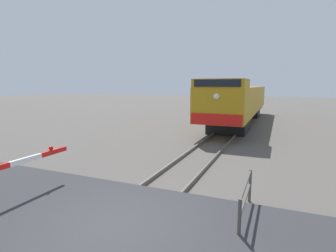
% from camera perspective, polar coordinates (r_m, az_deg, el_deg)
% --- Properties ---
extents(ground_plane, '(160.00, 160.00, 0.00)m').
position_cam_1_polar(ground_plane, '(6.57, -11.58, -21.72)').
color(ground_plane, '#514C47').
extents(rail_track_left, '(0.08, 80.00, 0.15)m').
position_cam_1_polar(rail_track_left, '(6.92, -16.81, -19.54)').
color(rail_track_left, '#59544C').
rests_on(rail_track_left, ground_plane).
extents(rail_track_right, '(0.08, 80.00, 0.15)m').
position_cam_1_polar(rail_track_right, '(6.20, -5.66, -22.75)').
color(rail_track_right, '#59544C').
rests_on(rail_track_right, ground_plane).
extents(road_surface, '(36.00, 4.94, 0.15)m').
position_cam_1_polar(road_surface, '(6.53, -11.60, -21.15)').
color(road_surface, '#2D2D30').
rests_on(road_surface, ground_plane).
extents(locomotive, '(3.08, 19.23, 3.70)m').
position_cam_1_polar(locomotive, '(24.32, 15.15, 5.23)').
color(locomotive, black).
rests_on(locomotive, ground_plane).
extents(guard_railing, '(0.08, 2.20, 0.95)m').
position_cam_1_polar(guard_railing, '(7.06, 16.39, -14.12)').
color(guard_railing, '#4C4742').
rests_on(guard_railing, ground_plane).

